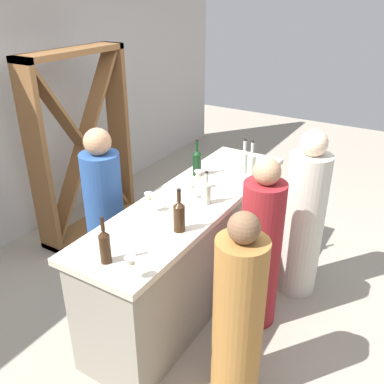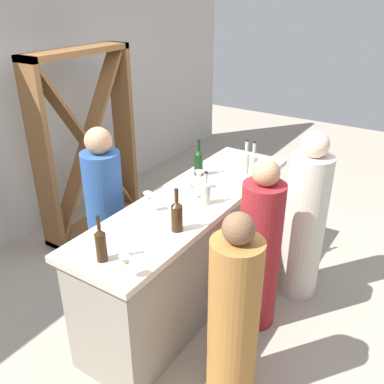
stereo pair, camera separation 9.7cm
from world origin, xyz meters
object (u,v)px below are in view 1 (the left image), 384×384
Objects in this scene: wine_glass_near_center at (190,187)px; person_server_behind at (106,222)px; wine_bottle_center_clear_pale at (206,192)px; wine_glass_far_left at (148,199)px; wine_glass_near_right at (198,176)px; person_right_guest at (303,221)px; wine_bottle_second_right_dark_green at (197,162)px; wine_bottle_far_right_clear_pale at (244,160)px; wine_bottle_second_left_amber_brown at (179,215)px; wine_bottle_rightmost_clear_pale at (251,163)px; wine_rack at (82,145)px; wine_bottle_leftmost_amber_brown at (104,245)px; person_center_guest at (238,317)px; wine_glass_near_left at (131,264)px; person_left_guest at (260,251)px.

wine_glass_near_center is 0.10× the size of person_server_behind.
wine_glass_far_left is at bearing 139.13° from wine_bottle_center_clear_pale.
wine_glass_near_right is 0.11× the size of person_right_guest.
wine_bottle_second_right_dark_green reaches higher than wine_glass_far_left.
wine_bottle_center_clear_pale is at bearing -179.59° from wine_bottle_far_right_clear_pale.
person_server_behind reaches higher than person_right_guest.
wine_bottle_far_right_clear_pale reaches higher than wine_bottle_center_clear_pale.
wine_bottle_rightmost_clear_pale is (1.11, -0.05, 0.01)m from wine_bottle_second_left_amber_brown.
wine_rack reaches higher than wine_bottle_rightmost_clear_pale.
wine_bottle_leftmost_amber_brown is 1.20m from wine_glass_near_right.
wine_bottle_second_left_amber_brown is 0.95× the size of wine_bottle_second_right_dark_green.
person_center_guest is at bearing -131.26° from wine_glass_near_center.
person_server_behind is (0.04, 0.50, -0.38)m from wine_glass_far_left.
wine_bottle_second_left_amber_brown is at bearing -156.75° from wine_bottle_second_right_dark_green.
wine_bottle_center_clear_pale reaches higher than wine_glass_near_left.
wine_bottle_second_left_amber_brown reaches higher than wine_bottle_center_clear_pale.
person_right_guest is (0.43, -0.81, -0.40)m from wine_glass_near_right.
wine_bottle_leftmost_amber_brown is 1.30m from person_left_guest.
person_right_guest is (1.63, -0.77, -0.41)m from wine_bottle_leftmost_amber_brown.
wine_glass_near_right is 0.88m from person_server_behind.
wine_bottle_rightmost_clear_pale is (0.66, -0.09, 0.03)m from wine_bottle_center_clear_pale.
wine_bottle_center_clear_pale is 0.19× the size of person_left_guest.
person_server_behind is at bearing 7.22° from person_center_guest.
wine_bottle_rightmost_clear_pale is at bearing -63.51° from wine_bottle_second_right_dark_green.
wine_rack is 13.07× the size of wine_glass_near_center.
wine_glass_near_center is 0.10× the size of person_right_guest.
person_server_behind reaches higher than wine_bottle_second_left_amber_brown.
wine_glass_near_center is (0.46, 0.19, -0.02)m from wine_bottle_second_left_amber_brown.
wine_glass_far_left is 0.11× the size of person_left_guest.
wine_bottle_center_clear_pale is at bearing -8.55° from wine_bottle_leftmost_amber_brown.
wine_bottle_far_right_clear_pale reaches higher than wine_glass_far_left.
wine_bottle_second_left_amber_brown reaches higher than wine_bottle_leftmost_amber_brown.
wine_bottle_second_left_amber_brown is 0.80m from person_left_guest.
wine_glass_far_left is 0.96m from person_left_guest.
wine_bottle_second_left_amber_brown is at bearing -157.57° from wine_glass_near_center.
wine_glass_near_right is (1.25, 0.28, 0.01)m from wine_glass_near_left.
person_left_guest is 0.59m from person_right_guest.
wine_glass_far_left is (0.65, 0.15, -0.01)m from wine_bottle_leftmost_amber_brown.
wine_bottle_second_left_amber_brown reaches higher than wine_glass_near_right.
wine_bottle_far_right_clear_pale is at bearing -11.80° from wine_glass_near_center.
wine_bottle_second_right_dark_green is at bearing 32.80° from wine_glass_near_right.
wine_bottle_center_clear_pale reaches higher than wine_glass_near_center.
wine_bottle_far_right_clear_pale is at bearing 2.24° from wine_bottle_second_left_amber_brown.
person_left_guest reaches higher than wine_bottle_second_left_amber_brown.
wine_rack is 1.46m from wine_bottle_second_right_dark_green.
wine_rack is 6.16× the size of wine_bottle_far_right_clear_pale.
wine_rack is 1.30m from person_server_behind.
wine_bottle_rightmost_clear_pale reaches higher than wine_glass_near_right.
wine_glass_far_left is at bearing -118.93° from wine_rack.
wine_rack is 13.16× the size of wine_glass_near_left.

